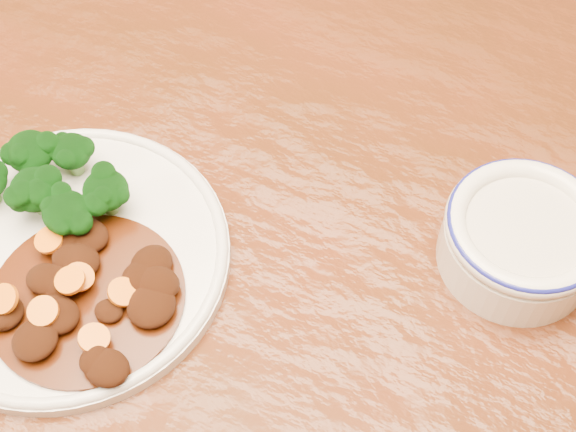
% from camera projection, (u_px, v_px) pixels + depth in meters
% --- Properties ---
extents(dining_table, '(1.51, 0.91, 0.75)m').
position_uv_depth(dining_table, '(184.00, 258.00, 0.76)').
color(dining_table, '#5C2310').
rests_on(dining_table, ground).
extents(dinner_plate, '(0.27, 0.27, 0.02)m').
position_uv_depth(dinner_plate, '(67.00, 256.00, 0.66)').
color(dinner_plate, silver).
rests_on(dinner_plate, dining_table).
extents(broccoli_florets, '(0.13, 0.09, 0.05)m').
position_uv_depth(broccoli_florets, '(49.00, 181.00, 0.67)').
color(broccoli_florets, '#6DA254').
rests_on(broccoli_florets, dinner_plate).
extents(mince_stew, '(0.16, 0.16, 0.03)m').
position_uv_depth(mince_stew, '(86.00, 290.00, 0.63)').
color(mince_stew, '#431607').
rests_on(mince_stew, dinner_plate).
extents(dip_bowl, '(0.13, 0.13, 0.06)m').
position_uv_depth(dip_bowl, '(522.00, 238.00, 0.64)').
color(dip_bowl, silver).
rests_on(dip_bowl, dining_table).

